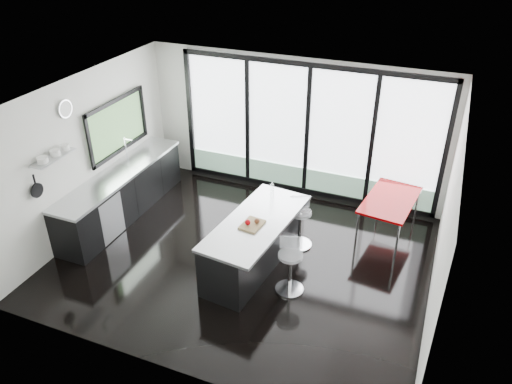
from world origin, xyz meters
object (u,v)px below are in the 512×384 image
at_px(red_table, 388,217).
at_px(island, 253,242).
at_px(bar_stool_near, 290,272).
at_px(bar_stool_far, 300,228).

bearing_deg(red_table, island, -137.60).
relative_size(bar_stool_near, red_table, 0.50).
height_order(bar_stool_near, bar_stool_far, bar_stool_far).
bearing_deg(bar_stool_near, bar_stool_far, 83.48).
bearing_deg(island, bar_stool_near, -25.07).
distance_m(bar_stool_near, bar_stool_far, 1.20).
xyz_separation_m(island, bar_stool_far, (0.54, 0.82, -0.11)).
distance_m(island, bar_stool_near, 0.85).
height_order(island, bar_stool_near, island).
xyz_separation_m(bar_stool_near, red_table, (1.13, 2.08, 0.02)).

